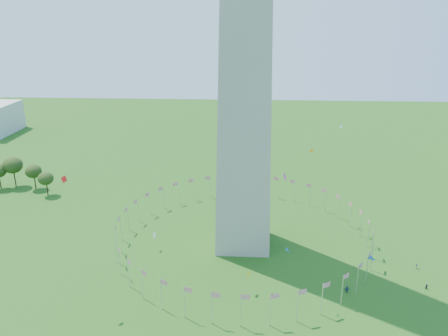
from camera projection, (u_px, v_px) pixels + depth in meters
The scene contains 2 objects.
flag_ring at pixel (243, 231), 140.89m from camera, with size 80.24×80.24×9.00m.
kites_aloft at pixel (283, 231), 111.83m from camera, with size 97.62×83.33×36.93m.
Camera 1 is at (0.83, -76.03, 70.97)m, focal length 35.00 mm.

